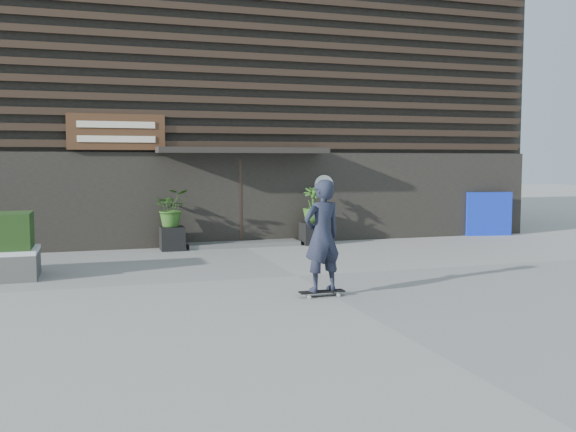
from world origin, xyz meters
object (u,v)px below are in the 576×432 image
object	(u,v)px
blue_tarp	(489,214)
planter_pot_left	(172,238)
skateboarder	(322,236)
planter_pot_right	(313,233)

from	to	relation	value
blue_tarp	planter_pot_left	bearing A→B (deg)	-167.34
planter_pot_left	skateboarder	bearing A→B (deg)	-74.94
blue_tarp	planter_pot_right	bearing A→B (deg)	-166.17
skateboarder	blue_tarp	bearing A→B (deg)	40.05
planter_pot_left	planter_pot_right	xyz separation A→B (m)	(3.80, 0.00, 0.00)
planter_pot_left	skateboarder	size ratio (longest dim) A/B	0.30
planter_pot_left	planter_pot_right	world-z (taller)	same
planter_pot_right	planter_pot_left	bearing A→B (deg)	180.00
planter_pot_left	planter_pot_right	size ratio (longest dim) A/B	1.00
planter_pot_right	blue_tarp	size ratio (longest dim) A/B	0.42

